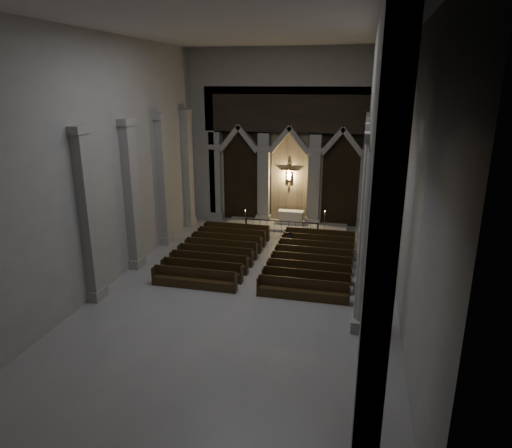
# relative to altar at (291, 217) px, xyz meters

# --- Properties ---
(room) EXTENTS (24.00, 24.10, 12.00)m
(room) POSITION_rel_altar_xyz_m (-0.29, -11.07, 6.99)
(room) COLOR gray
(room) RESTS_ON ground
(sanctuary_wall) EXTENTS (14.00, 0.77, 12.00)m
(sanctuary_wall) POSITION_rel_altar_xyz_m (-0.29, 0.47, 6.01)
(sanctuary_wall) COLOR #9C9A92
(sanctuary_wall) RESTS_ON ground
(right_arcade) EXTENTS (1.00, 24.00, 12.00)m
(right_arcade) POSITION_rel_altar_xyz_m (5.21, -9.74, 7.22)
(right_arcade) COLOR #9C9A92
(right_arcade) RESTS_ON ground
(left_pilasters) EXTENTS (0.60, 13.00, 8.03)m
(left_pilasters) POSITION_rel_altar_xyz_m (-7.04, -7.57, 3.30)
(left_pilasters) COLOR #9C9A92
(left_pilasters) RESTS_ON ground
(sanctuary_step) EXTENTS (8.50, 2.60, 0.15)m
(sanctuary_step) POSITION_rel_altar_xyz_m (-0.29, -0.47, -0.53)
(sanctuary_step) COLOR #9C9A92
(sanctuary_step) RESTS_ON ground
(altar) EXTENTS (1.78, 0.71, 0.91)m
(altar) POSITION_rel_altar_xyz_m (0.00, 0.00, 0.00)
(altar) COLOR beige
(altar) RESTS_ON sanctuary_step
(altar_rail) EXTENTS (4.95, 0.09, 0.97)m
(altar_rail) POSITION_rel_altar_xyz_m (-0.29, -2.20, 0.04)
(altar_rail) COLOR black
(altar_rail) RESTS_ON ground
(candle_stand_left) EXTENTS (0.23, 0.23, 1.39)m
(candle_stand_left) POSITION_rel_altar_xyz_m (-2.90, -1.73, -0.23)
(candle_stand_left) COLOR #A46F32
(candle_stand_left) RESTS_ON ground
(candle_stand_right) EXTENTS (0.27, 0.27, 1.58)m
(candle_stand_right) POSITION_rel_altar_xyz_m (2.48, -1.31, -0.18)
(candle_stand_right) COLOR #A46F32
(candle_stand_right) RESTS_ON ground
(pews) EXTENTS (9.75, 8.20, 0.97)m
(pews) POSITION_rel_altar_xyz_m (-0.29, -7.54, -0.29)
(pews) COLOR black
(pews) RESTS_ON ground
(worshipper) EXTENTS (0.40, 0.27, 1.07)m
(worshipper) POSITION_rel_altar_xyz_m (0.72, -4.76, -0.07)
(worshipper) COLOR black
(worshipper) RESTS_ON ground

